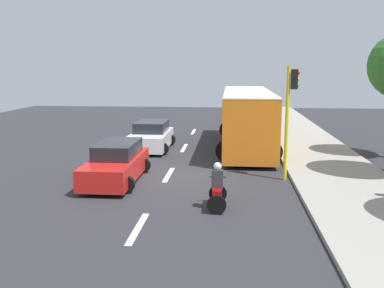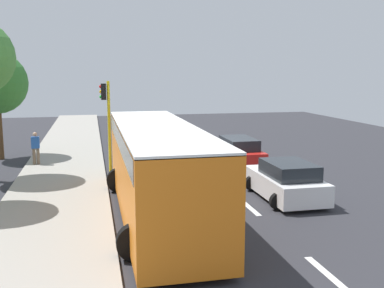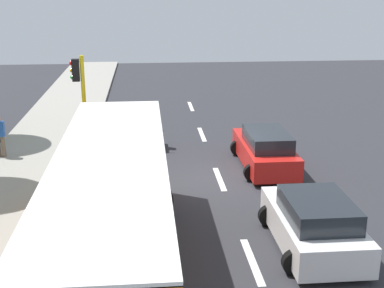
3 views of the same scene
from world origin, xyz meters
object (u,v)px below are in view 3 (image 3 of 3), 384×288
car_white (314,224)px  pedestrian_near_signal (0,135)px  car_red (265,150)px  motorcycle (157,134)px  traffic_light_corner (81,101)px  city_bus (112,207)px

car_white → pedestrian_near_signal: 13.22m
car_red → motorcycle: (4.08, -2.96, -0.07)m
car_white → traffic_light_corner: bearing=-41.2°
car_red → motorcycle: motorcycle is taller
motorcycle → car_red: bearing=144.1°
car_white → traffic_light_corner: size_ratio=0.92×
city_bus → pedestrian_near_signal: (5.00, -9.42, -0.79)m
car_white → city_bus: size_ratio=0.37×
motorcycle → traffic_light_corner: bearing=54.2°
motorcycle → pedestrian_near_signal: pedestrian_near_signal is taller
car_white → traffic_light_corner: (6.60, -5.79, 2.22)m
traffic_light_corner → city_bus: bearing=101.5°
car_red → traffic_light_corner: (6.76, 0.75, 2.22)m
pedestrian_near_signal → traffic_light_corner: traffic_light_corner is taller
car_white → pedestrian_near_signal: (10.21, -8.39, 0.35)m
city_bus → motorcycle: size_ratio=7.19×
pedestrian_near_signal → traffic_light_corner: (-3.61, 2.60, 1.87)m
city_bus → car_red: bearing=-125.3°
car_red → pedestrian_near_signal: bearing=-10.1°
car_red → pedestrian_near_signal: pedestrian_near_signal is taller
city_bus → motorcycle: 10.68m
pedestrian_near_signal → car_white: bearing=140.6°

